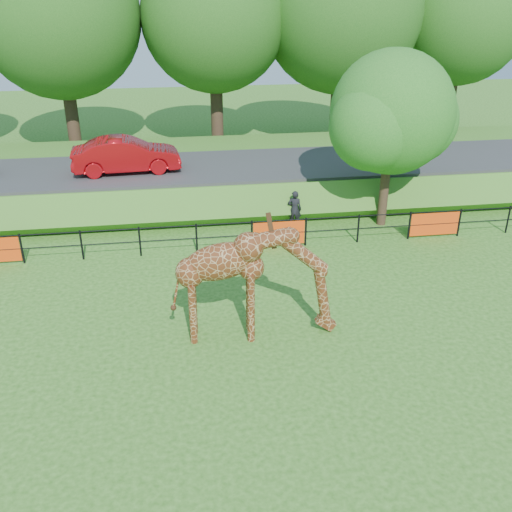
% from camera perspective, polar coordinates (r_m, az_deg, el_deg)
% --- Properties ---
extents(ground, '(90.00, 90.00, 0.00)m').
position_cam_1_polar(ground, '(13.91, -3.99, -13.61)').
color(ground, '#2A5B16').
rests_on(ground, ground).
extents(giraffe, '(4.50, 1.11, 3.18)m').
position_cam_1_polar(giraffe, '(15.13, -0.07, -2.76)').
color(giraffe, '#5A2A12').
rests_on(giraffe, ground).
extents(perimeter_fence, '(28.07, 0.10, 1.10)m').
position_cam_1_polar(perimeter_fence, '(20.50, -5.96, 1.78)').
color(perimeter_fence, black).
rests_on(perimeter_fence, ground).
extents(embankment, '(40.00, 9.00, 1.30)m').
position_cam_1_polar(embankment, '(27.50, -6.84, 8.22)').
color(embankment, '#2A5B16').
rests_on(embankment, ground).
extents(road, '(40.00, 5.00, 0.12)m').
position_cam_1_polar(road, '(25.86, -6.78, 8.74)').
color(road, '#2E2F31').
rests_on(road, embankment).
extents(car_red, '(4.63, 1.89, 1.49)m').
position_cam_1_polar(car_red, '(25.33, -12.84, 9.82)').
color(car_red, red).
rests_on(car_red, road).
extents(visitor, '(0.63, 0.50, 1.51)m').
position_cam_1_polar(visitor, '(22.56, 3.87, 4.70)').
color(visitor, black).
rests_on(visitor, ground).
extents(tree_east, '(5.40, 4.71, 6.76)m').
position_cam_1_polar(tree_east, '(22.46, 13.61, 13.35)').
color(tree_east, black).
rests_on(tree_east, ground).
extents(bg_tree_line, '(37.30, 8.80, 11.82)m').
position_cam_1_polar(bg_tree_line, '(32.91, -4.41, 22.75)').
color(bg_tree_line, black).
rests_on(bg_tree_line, ground).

